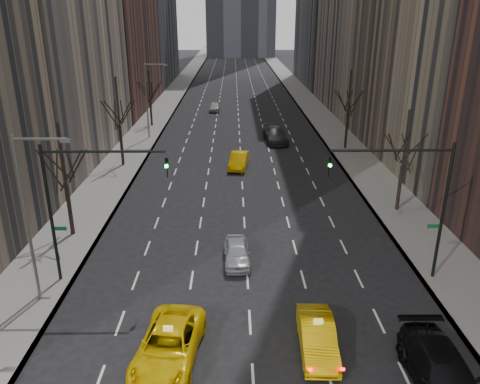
{
  "coord_description": "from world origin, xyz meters",
  "views": [
    {
      "loc": [
        -0.78,
        -11.57,
        14.44
      ],
      "look_at": [
        -0.36,
        17.14,
        3.5
      ],
      "focal_mm": 35.0,
      "sensor_mm": 36.0,
      "label": 1
    }
  ],
  "objects_px": {
    "taxi_suv": "(169,345)",
    "taxi_sedan": "(317,337)",
    "parked_suv_black": "(443,374)",
    "silver_sedan_ahead": "(237,252)"
  },
  "relations": [
    {
      "from": "taxi_suv",
      "to": "silver_sedan_ahead",
      "type": "relative_size",
      "value": 1.41
    },
    {
      "from": "taxi_suv",
      "to": "taxi_sedan",
      "type": "distance_m",
      "value": 6.7
    },
    {
      "from": "taxi_sedan",
      "to": "parked_suv_black",
      "type": "xyz_separation_m",
      "value": [
        4.64,
        -2.57,
        0.12
      ]
    },
    {
      "from": "taxi_suv",
      "to": "silver_sedan_ahead",
      "type": "distance_m",
      "value": 9.3
    },
    {
      "from": "taxi_suv",
      "to": "taxi_sedan",
      "type": "bearing_deg",
      "value": 11.52
    },
    {
      "from": "silver_sedan_ahead",
      "to": "parked_suv_black",
      "type": "relative_size",
      "value": 0.67
    },
    {
      "from": "silver_sedan_ahead",
      "to": "taxi_suv",
      "type": "bearing_deg",
      "value": -111.55
    },
    {
      "from": "taxi_sedan",
      "to": "parked_suv_black",
      "type": "bearing_deg",
      "value": -26.95
    },
    {
      "from": "taxi_sedan",
      "to": "parked_suv_black",
      "type": "relative_size",
      "value": 0.75
    },
    {
      "from": "silver_sedan_ahead",
      "to": "parked_suv_black",
      "type": "bearing_deg",
      "value": -54.86
    }
  ]
}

